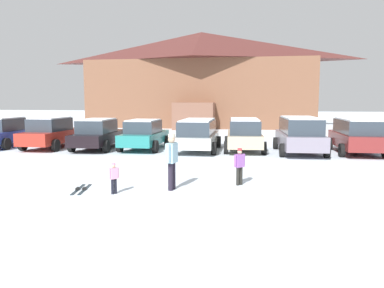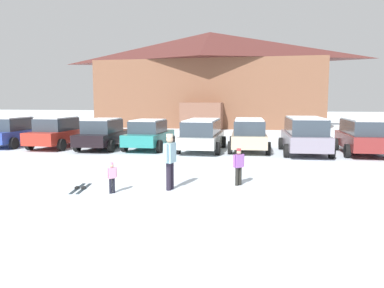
{
  "view_description": "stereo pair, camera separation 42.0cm",
  "coord_description": "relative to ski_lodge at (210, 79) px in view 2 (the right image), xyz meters",
  "views": [
    {
      "loc": [
        3.41,
        -6.91,
        2.67
      ],
      "look_at": [
        1.38,
        5.48,
        1.18
      ],
      "focal_mm": 35.0,
      "sensor_mm": 36.0,
      "label": 1
    },
    {
      "loc": [
        3.82,
        -6.84,
        2.67
      ],
      "look_at": [
        1.38,
        5.48,
        1.18
      ],
      "focal_mm": 35.0,
      "sensor_mm": 36.0,
      "label": 2
    }
  ],
  "objects": [
    {
      "name": "parked_silver_wagon",
      "position": [
        2.33,
        -18.07,
        -3.79
      ],
      "size": [
        2.24,
        4.76,
        1.65
      ],
      "color": "silver",
      "rests_on": "ground"
    },
    {
      "name": "ski_lodge",
      "position": [
        0.0,
        0.0,
        0.0
      ],
      "size": [
        22.05,
        9.63,
        9.23
      ],
      "color": "brown",
      "rests_on": "ground"
    },
    {
      "name": "ground",
      "position": [
        1.78,
        -30.37,
        -4.69
      ],
      "size": [
        160.0,
        160.0,
        0.0
      ],
      "primitive_type": "plane",
      "color": "silver"
    },
    {
      "name": "parked_black_sedan",
      "position": [
        -3.08,
        -18.23,
        -3.86
      ],
      "size": [
        2.22,
        4.66,
        1.64
      ],
      "color": "black",
      "rests_on": "ground"
    },
    {
      "name": "parked_beige_suv",
      "position": [
        4.73,
        -17.67,
        -3.78
      ],
      "size": [
        2.26,
        4.32,
        1.68
      ],
      "color": "tan",
      "rests_on": "ground"
    },
    {
      "name": "parked_teal_hatchback",
      "position": [
        -0.58,
        -18.0,
        -3.87
      ],
      "size": [
        2.1,
        4.15,
        1.61
      ],
      "color": "#237E7A",
      "rests_on": "ground"
    },
    {
      "name": "pair_of_skis",
      "position": [
        0.17,
        -27.08,
        -4.66
      ],
      "size": [
        0.52,
        1.36,
        0.08
      ],
      "color": "#1D2930",
      "rests_on": "ground"
    },
    {
      "name": "skier_child_in_pink_snowsuit",
      "position": [
        1.31,
        -27.37,
        -4.18
      ],
      "size": [
        0.23,
        0.27,
        0.89
      ],
      "color": "black",
      "rests_on": "ground"
    },
    {
      "name": "skier_child_in_purple_jacket",
      "position": [
        4.79,
        -25.67,
        -4.03
      ],
      "size": [
        0.34,
        0.32,
        1.16
      ],
      "color": "black",
      "rests_on": "ground"
    },
    {
      "name": "parked_grey_wagon",
      "position": [
        7.48,
        -18.12,
        -3.72
      ],
      "size": [
        2.41,
        4.7,
        1.81
      ],
      "color": "gray",
      "rests_on": "ground"
    },
    {
      "name": "parked_maroon_van",
      "position": [
        10.24,
        -17.81,
        -3.76
      ],
      "size": [
        2.2,
        4.31,
        1.74
      ],
      "color": "maroon",
      "rests_on": "ground"
    },
    {
      "name": "parked_red_sedan",
      "position": [
        -5.8,
        -18.23,
        -3.83
      ],
      "size": [
        2.1,
        4.52,
        1.71
      ],
      "color": "#AD2B20",
      "rests_on": "ground"
    },
    {
      "name": "skier_adult_in_blue_parka",
      "position": [
        2.83,
        -26.62,
        -3.74
      ],
      "size": [
        0.31,
        0.61,
        1.67
      ],
      "color": "#231D2B",
      "rests_on": "ground"
    },
    {
      "name": "parked_blue_hatchback",
      "position": [
        -8.83,
        -18.14,
        -3.85
      ],
      "size": [
        2.36,
        4.46,
        1.67
      ],
      "color": "#2A409D",
      "rests_on": "ground"
    }
  ]
}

